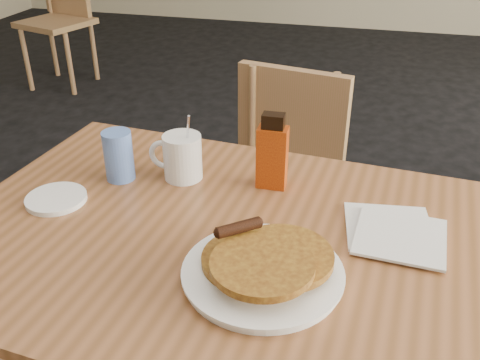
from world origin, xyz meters
name	(u,v)px	position (x,y,z in m)	size (l,w,h in m)	color
main_table	(237,252)	(-0.02, -0.01, 0.71)	(1.33, 0.96, 0.75)	#915833
chair_main_far	(285,176)	(-0.04, 0.70, 0.51)	(0.45, 0.46, 0.85)	#9A6B48
chair_wall_extra	(60,5)	(-2.11, 2.71, 0.58)	(0.54, 0.55, 0.97)	#9A6B48
pancake_plate	(264,267)	(0.06, -0.12, 0.77)	(0.30, 0.30, 0.09)	white
coffee_mug	(181,156)	(-0.21, 0.20, 0.81)	(0.13, 0.09, 0.17)	white
syrup_bottle	(272,154)	(0.01, 0.21, 0.83)	(0.07, 0.05, 0.18)	maroon
napkin_stack	(395,232)	(0.29, 0.08, 0.76)	(0.22, 0.23, 0.01)	silver
blue_tumbler	(119,156)	(-0.36, 0.15, 0.81)	(0.07, 0.07, 0.12)	#587DD0
side_saucer	(56,199)	(-0.45, 0.02, 0.76)	(0.14, 0.14, 0.01)	white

